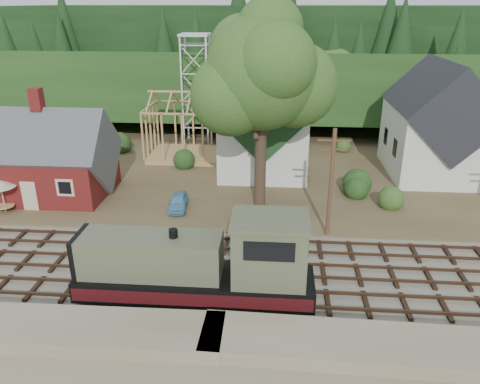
{
  "coord_description": "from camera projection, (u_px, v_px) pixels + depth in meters",
  "views": [
    {
      "loc": [
        3.22,
        -24.88,
        15.67
      ],
      "look_at": [
        0.72,
        6.0,
        3.0
      ],
      "focal_mm": 35.0,
      "sensor_mm": 36.0,
      "label": 1
    }
  ],
  "objects": [
    {
      "name": "railroad_bed",
      "position": [
        221.0,
        271.0,
        29.1
      ],
      "size": [
        64.0,
        11.0,
        0.16
      ],
      "primitive_type": "cube",
      "color": "#726B5B",
      "rests_on": "ground"
    },
    {
      "name": "patio_set",
      "position": [
        0.0,
        185.0,
        36.07
      ],
      "size": [
        2.34,
        2.34,
        2.6
      ],
      "color": "silver",
      "rests_on": "village_flat"
    },
    {
      "name": "telegraph_pole_near",
      "position": [
        331.0,
        182.0,
        31.79
      ],
      "size": [
        2.2,
        0.28,
        8.0
      ],
      "color": "#4C331E",
      "rests_on": "ground"
    },
    {
      "name": "ridge",
      "position": [
        260.0,
        97.0,
        82.63
      ],
      "size": [
        80.0,
        20.0,
        12.0
      ],
      "primitive_type": "cube",
      "color": "black",
      "rests_on": "ground"
    },
    {
      "name": "lattice_tower",
      "position": [
        195.0,
        56.0,
        51.61
      ],
      "size": [
        3.2,
        3.2,
        12.12
      ],
      "color": "silver",
      "rests_on": "village_flat"
    },
    {
      "name": "farmhouse",
      "position": [
        436.0,
        126.0,
        43.47
      ],
      "size": [
        8.4,
        10.8,
        10.6
      ],
      "color": "silver",
      "rests_on": "village_flat"
    },
    {
      "name": "village_flat",
      "position": [
        243.0,
        172.0,
        45.67
      ],
      "size": [
        64.0,
        26.0,
        0.3
      ],
      "primitive_type": "cube",
      "color": "brown",
      "rests_on": "ground"
    },
    {
      "name": "depot",
      "position": [
        47.0,
        161.0,
        39.25
      ],
      "size": [
        10.8,
        7.41,
        9.0
      ],
      "color": "#5D1615",
      "rests_on": "village_flat"
    },
    {
      "name": "hillside",
      "position": [
        255.0,
        118.0,
        67.87
      ],
      "size": [
        70.0,
        28.96,
        12.74
      ],
      "primitive_type": "cube",
      "rotation": [
        -0.17,
        0.0,
        0.0
      ],
      "color": "#1E3F19",
      "rests_on": "ground"
    },
    {
      "name": "church",
      "position": [
        265.0,
        118.0,
        45.17
      ],
      "size": [
        8.4,
        15.17,
        13.0
      ],
      "color": "silver",
      "rests_on": "village_flat"
    },
    {
      "name": "embankment",
      "position": [
        199.0,
        372.0,
        21.28
      ],
      "size": [
        64.0,
        5.0,
        1.6
      ],
      "primitive_type": "cube",
      "color": "#7F7259",
      "rests_on": "ground"
    },
    {
      "name": "big_tree",
      "position": [
        264.0,
        81.0,
        34.4
      ],
      "size": [
        10.9,
        8.4,
        14.7
      ],
      "color": "#38281E",
      "rests_on": "village_flat"
    },
    {
      "name": "locomotive",
      "position": [
        203.0,
        266.0,
        25.55
      ],
      "size": [
        12.89,
        3.22,
        5.13
      ],
      "color": "black",
      "rests_on": "railroad_bed"
    },
    {
      "name": "ground",
      "position": [
        221.0,
        272.0,
        29.13
      ],
      "size": [
        140.0,
        140.0,
        0.0
      ],
      "primitive_type": "plane",
      "color": "#384C1E",
      "rests_on": "ground"
    },
    {
      "name": "timber_frame",
      "position": [
        188.0,
        130.0,
        48.63
      ],
      "size": [
        8.2,
        6.2,
        6.99
      ],
      "color": "tan",
      "rests_on": "village_flat"
    },
    {
      "name": "car_blue",
      "position": [
        178.0,
        202.0,
        37.16
      ],
      "size": [
        1.66,
        3.56,
        1.18
      ],
      "primitive_type": "imported",
      "rotation": [
        0.0,
        0.0,
        0.08
      ],
      "color": "#62A7D2",
      "rests_on": "village_flat"
    }
  ]
}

